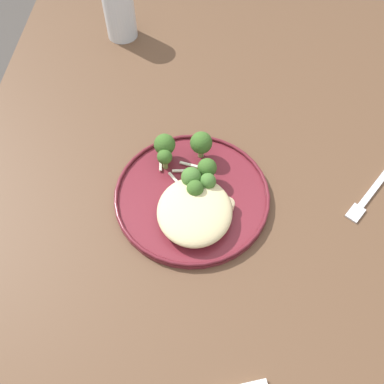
% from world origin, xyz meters
% --- Properties ---
extents(ground, '(6.00, 6.00, 0.00)m').
position_xyz_m(ground, '(0.00, 0.00, 0.00)').
color(ground, '#47423D').
extents(wooden_dining_table, '(1.40, 1.00, 0.74)m').
position_xyz_m(wooden_dining_table, '(0.00, 0.00, 0.66)').
color(wooden_dining_table, brown).
rests_on(wooden_dining_table, ground).
extents(dinner_plate, '(0.29, 0.29, 0.02)m').
position_xyz_m(dinner_plate, '(0.03, 0.04, 0.75)').
color(dinner_plate, maroon).
rests_on(dinner_plate, wooden_dining_table).
extents(noodle_bed, '(0.14, 0.13, 0.04)m').
position_xyz_m(noodle_bed, '(-0.01, 0.04, 0.77)').
color(noodle_bed, beige).
rests_on(noodle_bed, dinner_plate).
extents(seared_scallop_right_edge, '(0.03, 0.03, 0.01)m').
position_xyz_m(seared_scallop_right_edge, '(-0.02, 0.05, 0.76)').
color(seared_scallop_right_edge, '#DBB77A').
rests_on(seared_scallop_right_edge, dinner_plate).
extents(seared_scallop_left_edge, '(0.03, 0.03, 0.02)m').
position_xyz_m(seared_scallop_left_edge, '(-0.04, 0.04, 0.76)').
color(seared_scallop_left_edge, '#E5C689').
rests_on(seared_scallop_left_edge, dinner_plate).
extents(seared_scallop_tilted_round, '(0.03, 0.03, 0.01)m').
position_xyz_m(seared_scallop_tilted_round, '(0.05, 0.04, 0.76)').
color(seared_scallop_tilted_round, beige).
rests_on(seared_scallop_tilted_round, dinner_plate).
extents(seared_scallop_center_golden, '(0.03, 0.03, 0.02)m').
position_xyz_m(seared_scallop_center_golden, '(0.01, -0.02, 0.76)').
color(seared_scallop_center_golden, beige).
rests_on(seared_scallop_center_golden, dinner_plate).
extents(broccoli_floret_beside_noodles, '(0.04, 0.04, 0.06)m').
position_xyz_m(broccoli_floret_beside_noodles, '(0.13, 0.03, 0.79)').
color(broccoli_floret_beside_noodles, '#7A994C').
rests_on(broccoli_floret_beside_noodles, dinner_plate).
extents(broccoli_floret_right_tilted, '(0.04, 0.04, 0.06)m').
position_xyz_m(broccoli_floret_right_tilted, '(0.05, 0.05, 0.79)').
color(broccoli_floret_right_tilted, '#89A356').
rests_on(broccoli_floret_right_tilted, dinner_plate).
extents(broccoli_floret_tall_stalk, '(0.04, 0.04, 0.05)m').
position_xyz_m(broccoli_floret_tall_stalk, '(0.07, 0.02, 0.78)').
color(broccoli_floret_tall_stalk, '#7A994C').
rests_on(broccoli_floret_tall_stalk, dinner_plate).
extents(broccoli_floret_near_rim, '(0.03, 0.03, 0.05)m').
position_xyz_m(broccoli_floret_near_rim, '(0.09, 0.10, 0.78)').
color(broccoli_floret_near_rim, '#7A994C').
rests_on(broccoli_floret_near_rim, dinner_plate).
extents(broccoli_floret_left_leaning, '(0.04, 0.04, 0.06)m').
position_xyz_m(broccoli_floret_left_leaning, '(0.12, 0.10, 0.79)').
color(broccoli_floret_left_leaning, '#89A356').
rests_on(broccoli_floret_left_leaning, dinner_plate).
extents(broccoli_floret_rear_charred, '(0.03, 0.03, 0.05)m').
position_xyz_m(broccoli_floret_rear_charred, '(0.02, 0.04, 0.79)').
color(broccoli_floret_rear_charred, '#7A994C').
rests_on(broccoli_floret_rear_charred, dinner_plate).
extents(broccoli_floret_front_edge, '(0.03, 0.03, 0.05)m').
position_xyz_m(broccoli_floret_front_edge, '(0.04, 0.02, 0.78)').
color(broccoli_floret_front_edge, '#89A356').
rests_on(broccoli_floret_front_edge, dinner_plate).
extents(onion_sliver_long_sliver, '(0.02, 0.06, 0.00)m').
position_xyz_m(onion_sliver_long_sliver, '(0.10, 0.04, 0.75)').
color(onion_sliver_long_sliver, silver).
rests_on(onion_sliver_long_sliver, dinner_plate).
extents(onion_sliver_pale_crescent, '(0.03, 0.03, 0.00)m').
position_xyz_m(onion_sliver_pale_crescent, '(0.06, 0.08, 0.75)').
color(onion_sliver_pale_crescent, silver).
rests_on(onion_sliver_pale_crescent, dinner_plate).
extents(onion_sliver_curled_piece, '(0.06, 0.01, 0.00)m').
position_xyz_m(onion_sliver_curled_piece, '(0.11, 0.11, 0.75)').
color(onion_sliver_curled_piece, silver).
rests_on(onion_sliver_curled_piece, dinner_plate).
extents(onion_sliver_short_strip, '(0.01, 0.06, 0.00)m').
position_xyz_m(onion_sliver_short_strip, '(0.08, 0.06, 0.75)').
color(onion_sliver_short_strip, silver).
rests_on(onion_sliver_short_strip, dinner_plate).
extents(water_glass, '(0.07, 0.07, 0.13)m').
position_xyz_m(water_glass, '(0.52, 0.24, 0.80)').
color(water_glass, silver).
rests_on(water_glass, wooden_dining_table).
extents(dinner_fork, '(0.16, 0.13, 0.00)m').
position_xyz_m(dinner_fork, '(0.06, -0.30, 0.74)').
color(dinner_fork, silver).
rests_on(dinner_fork, wooden_dining_table).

